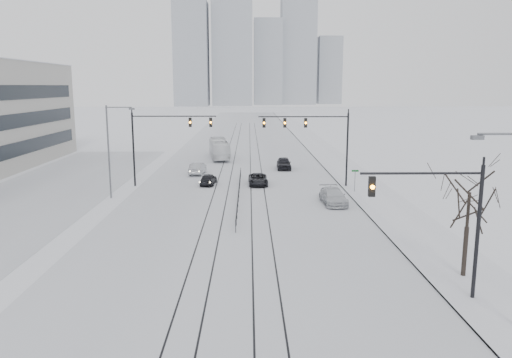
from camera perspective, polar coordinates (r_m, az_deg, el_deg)
name	(u,v)px	position (r m, az deg, el deg)	size (l,w,h in m)	color
road	(243,156)	(78.51, -1.54, 2.69)	(22.00, 260.00, 0.02)	silver
sidewalk_east	(328,155)	(79.48, 8.25, 2.74)	(5.00, 260.00, 0.16)	silver
curb	(313,155)	(79.14, 6.49, 2.73)	(0.10, 260.00, 0.12)	gray
parking_strip	(54,188)	(57.80, -22.11, -0.94)	(14.00, 60.00, 0.03)	silver
tram_rails	(241,179)	(58.76, -1.78, 0.03)	(5.30, 180.00, 0.01)	black
skyline	(256,50)	(292.09, -0.03, 14.48)	(96.00, 48.00, 72.00)	#959BA3
traffic_mast_near	(447,214)	(26.44, 20.99, -3.74)	(6.10, 0.37, 7.00)	black
traffic_mast_ne	(316,134)	(53.47, 6.90, 5.12)	(9.60, 0.37, 8.00)	black
traffic_mast_nw	(161,135)	(54.84, -10.85, 4.95)	(9.10, 0.37, 8.00)	black
street_light_west	(111,145)	(49.86, -16.20, 3.75)	(2.73, 0.25, 9.00)	#595B60
bare_tree	(469,201)	(30.08, 23.16, -2.36)	(4.40, 4.40, 6.10)	black
median_fence	(239,192)	(48.86, -1.97, -1.54)	(0.06, 24.00, 1.00)	black
street_sign	(355,178)	(51.74, 11.25, 0.16)	(0.70, 0.06, 2.40)	#595B60
sedan_sb_inner	(208,179)	(55.35, -5.47, -0.03)	(1.50, 3.74, 1.27)	black
sedan_sb_outer	(198,168)	(62.23, -6.69, 1.21)	(1.52, 4.37, 1.44)	#9B9DA2
sedan_nb_front	(258,179)	(55.06, 0.24, -0.05)	(2.05, 4.44, 1.23)	black
sedan_nb_right	(333,196)	(46.69, 8.82, -1.99)	(2.02, 4.96, 1.44)	silver
sedan_nb_far	(284,163)	(65.73, 3.20, 1.80)	(1.81, 4.49, 1.53)	black
box_truck	(219,149)	(75.49, -4.22, 3.46)	(2.46, 10.50, 2.92)	white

